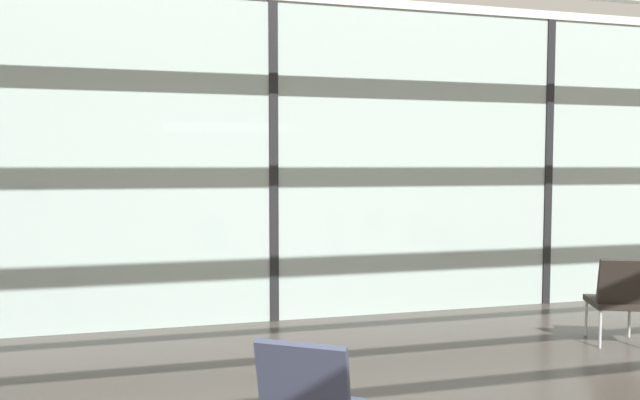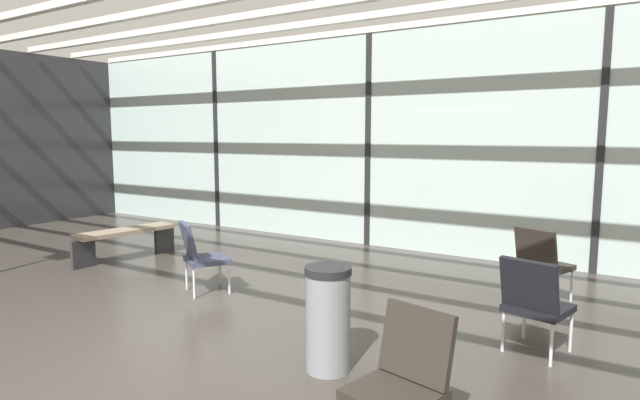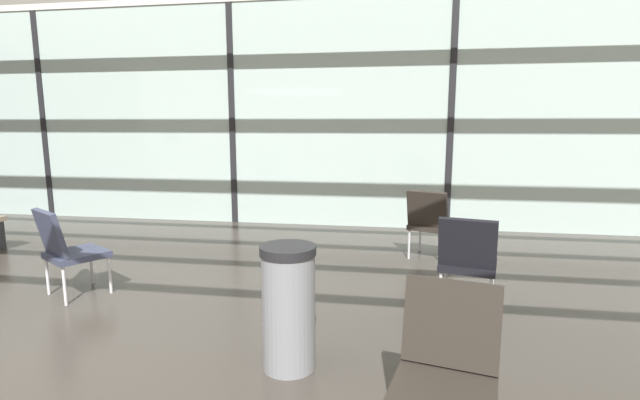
{
  "view_description": "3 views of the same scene",
  "coord_description": "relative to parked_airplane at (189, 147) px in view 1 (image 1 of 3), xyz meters",
  "views": [
    {
      "loc": [
        -1.11,
        -1.36,
        1.75
      ],
      "look_at": [
        1.06,
        7.25,
        1.24
      ],
      "focal_mm": 33.16,
      "sensor_mm": 36.0,
      "label": 1
    },
    {
      "loc": [
        4.12,
        -2.8,
        1.91
      ],
      "look_at": [
        -1.33,
        5.73,
        0.63
      ],
      "focal_mm": 29.42,
      "sensor_mm": 36.0,
      "label": 2
    },
    {
      "loc": [
        2.67,
        -2.22,
        1.66
      ],
      "look_at": [
        1.85,
        2.8,
        0.81
      ],
      "focal_mm": 25.88,
      "sensor_mm": 36.0,
      "label": 3
    }
  ],
  "objects": [
    {
      "name": "window_mullion_1",
      "position": [
        0.77,
        -5.08,
        -0.33
      ],
      "size": [
        0.1,
        0.12,
        3.57
      ],
      "primitive_type": "cube",
      "color": "black",
      "rests_on": "ground"
    },
    {
      "name": "lounge_chair_3",
      "position": [
        3.88,
        -6.83,
        -1.62
      ],
      "size": [
        0.64,
        0.66,
        0.87
      ],
      "rotation": [
        0.0,
        0.0,
        2.77
      ],
      "color": "#28231E",
      "rests_on": "ground"
    },
    {
      "name": "window_mullion_2",
      "position": [
        4.27,
        -5.08,
        -0.33
      ],
      "size": [
        0.1,
        0.12,
        3.57
      ],
      "primitive_type": "cube",
      "color": "black",
      "rests_on": "ground"
    },
    {
      "name": "parked_airplane",
      "position": [
        0.0,
        0.0,
        0.0
      ],
      "size": [
        14.5,
        4.23,
        4.23
      ],
      "color": "#B2BCD6",
      "rests_on": "ground"
    },
    {
      "name": "glass_curtain_wall",
      "position": [
        0.77,
        -5.08,
        -0.33
      ],
      "size": [
        14.0,
        0.08,
        3.57
      ],
      "primitive_type": "cube",
      "color": "#A3B7B2",
      "rests_on": "ground"
    }
  ]
}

